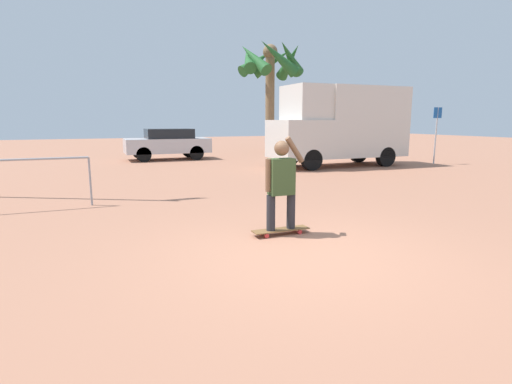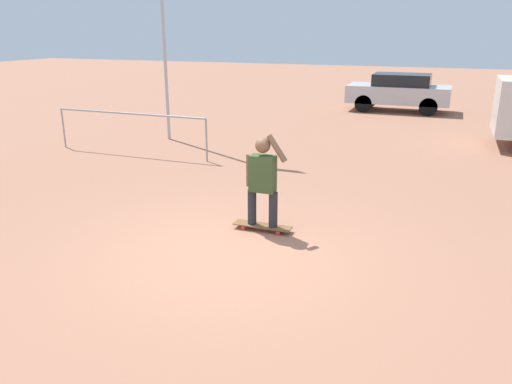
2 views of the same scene
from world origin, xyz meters
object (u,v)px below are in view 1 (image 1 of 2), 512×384
person_skateboarder (281,180)px  parked_car_silver (168,143)px  palm_tree_near_van (270,65)px  camper_van (341,124)px  street_sign (436,128)px  skateboard (281,230)px

person_skateboarder → parked_car_silver: 13.54m
person_skateboarder → palm_tree_near_van: palm_tree_near_van is taller
camper_van → palm_tree_near_van: size_ratio=0.87×
person_skateboarder → street_sign: bearing=33.6°
palm_tree_near_van → street_sign: bearing=-69.4°
parked_car_silver → street_sign: (10.14, -6.36, 0.75)m
person_skateboarder → parked_car_silver: person_skateboarder is taller
camper_van → street_sign: size_ratio=2.33×
camper_van → palm_tree_near_van: palm_tree_near_van is taller
skateboard → parked_car_silver: 13.55m
parked_car_silver → palm_tree_near_van: palm_tree_near_van is taller
parked_car_silver → skateboard: bearing=-92.8°
skateboard → person_skateboarder: (-0.00, 0.00, 0.82)m
camper_van → parked_car_silver: size_ratio=1.43×
skateboard → palm_tree_near_van: 18.69m
palm_tree_near_van → camper_van: bearing=-94.4°
palm_tree_near_van → street_sign: size_ratio=2.69×
parked_car_silver → street_sign: bearing=-32.1°
street_sign → palm_tree_near_van: bearing=110.6°
street_sign → skateboard: bearing=-146.4°
person_skateboarder → palm_tree_near_van: bearing=66.1°
camper_van → parked_car_silver: 8.14m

